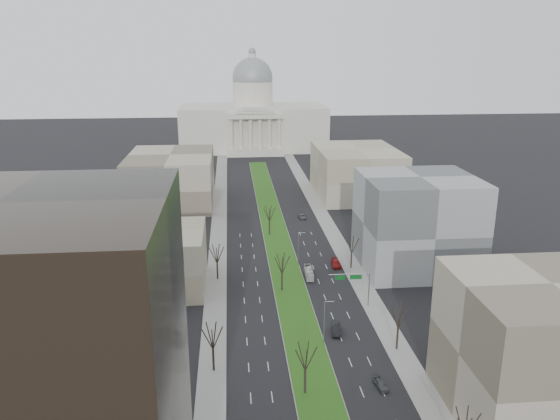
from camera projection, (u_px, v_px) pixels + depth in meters
ground at (276, 235)px, 166.85m from camera, size 600.00×600.00×0.00m
median at (276, 236)px, 165.86m from camera, size 8.00×222.03×0.20m
sidewalk_left at (217, 268)px, 141.43m from camera, size 5.00×330.00×0.15m
sidewalk_right at (350, 263)px, 144.52m from camera, size 5.00×330.00×0.15m
capitol at (253, 120)px, 304.94m from camera, size 80.00×46.00×55.00m
building_glass_tower at (22, 376)px, 60.54m from camera, size 34.00×30.00×40.00m
building_beige_left at (149, 260)px, 128.54m from camera, size 26.00×22.00×14.00m
building_tan_right at (542, 350)px, 82.65m from camera, size 26.00×24.00×22.00m
building_grey_right at (417, 222)px, 139.71m from camera, size 28.00×26.00×24.00m
building_far_left at (171, 179)px, 199.36m from camera, size 30.00×40.00×18.00m
building_far_right at (356, 172)px, 210.31m from camera, size 30.00×40.00×18.00m
tree_left_mid at (212, 336)px, 94.63m from camera, size 5.40×5.40×9.72m
tree_left_far at (217, 253)px, 132.85m from camera, size 5.28×5.28×9.50m
tree_right_mid at (399, 315)px, 101.44m from camera, size 5.52×5.52×9.94m
tree_right_far at (352, 245)px, 139.79m from camera, size 5.04×5.04×9.07m
tree_median_a at (305, 356)px, 88.34m from camera, size 5.40×5.40×9.72m
tree_median_b at (282, 263)px, 126.51m from camera, size 5.40×5.40×9.72m
tree_median_c at (269, 213)px, 164.68m from camera, size 5.40×5.40×9.72m
streetlamp_median_b at (325, 322)px, 103.79m from camera, size 1.90×0.20×9.16m
streetlamp_median_c at (298, 248)px, 141.96m from camera, size 1.90×0.20×9.16m
mast_arm_signs at (357, 282)px, 118.62m from camera, size 9.12×0.24×8.09m
car_grey_near at (381, 384)px, 91.66m from camera, size 2.18×4.17×1.35m
car_black at (336, 330)px, 109.12m from camera, size 2.49×5.10×1.61m
car_red at (336, 263)px, 142.65m from camera, size 2.44×5.50×1.57m
car_grey_far at (302, 216)px, 182.86m from camera, size 2.46×4.74×1.28m
box_van at (309, 273)px, 136.10m from camera, size 2.18×7.89×2.18m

